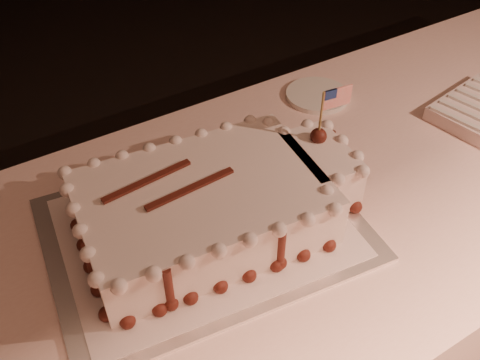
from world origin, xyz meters
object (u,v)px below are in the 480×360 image
banquet_table (320,286)px  side_plate (317,95)px  sheet_cake (218,202)px  cake_board (204,229)px

banquet_table → side_plate: bearing=60.4°
banquet_table → sheet_cake: bearing=176.8°
side_plate → sheet_cake: bearing=-149.8°
cake_board → side_plate: (0.46, 0.25, 0.00)m
sheet_cake → side_plate: 0.50m
banquet_table → cake_board: (-0.31, 0.02, 0.38)m
banquet_table → sheet_cake: (-0.28, 0.02, 0.44)m
banquet_table → side_plate: (0.15, 0.27, 0.38)m
cake_board → side_plate: size_ratio=3.65×
cake_board → side_plate: 0.53m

